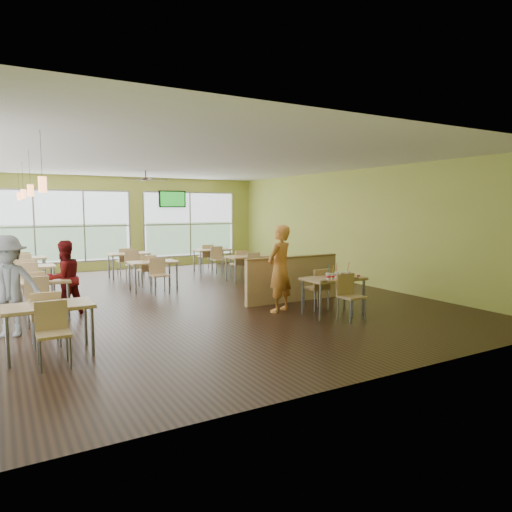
# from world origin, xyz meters

# --- Properties ---
(room) EXTENTS (12.00, 12.04, 3.20)m
(room) POSITION_xyz_m (0.00, 0.00, 1.60)
(room) COLOR black
(room) RESTS_ON ground
(window_bays) EXTENTS (9.24, 10.24, 2.38)m
(window_bays) POSITION_xyz_m (-2.65, 3.08, 1.48)
(window_bays) COLOR white
(window_bays) RESTS_ON room
(main_table) EXTENTS (1.22, 1.52, 0.87)m
(main_table) POSITION_xyz_m (2.00, -3.00, 0.63)
(main_table) COLOR tan
(main_table) RESTS_ON floor
(half_wall_divider) EXTENTS (2.40, 0.14, 1.04)m
(half_wall_divider) POSITION_xyz_m (2.00, -1.55, 0.52)
(half_wall_divider) COLOR tan
(half_wall_divider) RESTS_ON floor
(dining_tables) EXTENTS (6.92, 8.72, 0.87)m
(dining_tables) POSITION_xyz_m (-1.05, 1.71, 0.63)
(dining_tables) COLOR tan
(dining_tables) RESTS_ON floor
(pendant_lights) EXTENTS (0.11, 7.31, 0.86)m
(pendant_lights) POSITION_xyz_m (-3.20, 0.68, 2.45)
(pendant_lights) COLOR #2D2119
(pendant_lights) RESTS_ON ceiling
(ceiling_fan) EXTENTS (1.25, 1.25, 0.29)m
(ceiling_fan) POSITION_xyz_m (-0.00, 3.00, 2.95)
(ceiling_fan) COLOR #2D2119
(ceiling_fan) RESTS_ON ceiling
(tv_backwall) EXTENTS (1.00, 0.07, 0.60)m
(tv_backwall) POSITION_xyz_m (1.80, 5.90, 2.45)
(tv_backwall) COLOR black
(tv_backwall) RESTS_ON wall_back
(man_plaid) EXTENTS (0.77, 0.65, 1.79)m
(man_plaid) POSITION_xyz_m (1.20, -2.26, 0.89)
(man_plaid) COLOR red
(man_plaid) RESTS_ON floor
(patron_maroon) EXTENTS (0.89, 0.80, 1.49)m
(patron_maroon) POSITION_xyz_m (-2.67, -0.42, 0.75)
(patron_maroon) COLOR #610E0E
(patron_maroon) RESTS_ON floor
(patron_grey) EXTENTS (1.23, 0.93, 1.68)m
(patron_grey) POSITION_xyz_m (-3.67, -1.57, 0.84)
(patron_grey) COLOR slate
(patron_grey) RESTS_ON floor
(cup_blue) EXTENTS (0.10, 0.10, 0.36)m
(cup_blue) POSITION_xyz_m (1.70, -3.21, 0.82)
(cup_blue) COLOR white
(cup_blue) RESTS_ON main_table
(cup_yellow) EXTENTS (0.08, 0.08, 0.30)m
(cup_yellow) POSITION_xyz_m (1.83, -3.19, 0.81)
(cup_yellow) COLOR white
(cup_yellow) RESTS_ON main_table
(cup_red_near) EXTENTS (0.09, 0.09, 0.32)m
(cup_red_near) POSITION_xyz_m (2.02, -3.07, 0.81)
(cup_red_near) COLOR white
(cup_red_near) RESTS_ON main_table
(cup_red_far) EXTENTS (0.09, 0.09, 0.32)m
(cup_red_far) POSITION_xyz_m (2.29, -3.10, 0.82)
(cup_red_far) COLOR white
(cup_red_far) RESTS_ON main_table
(food_basket) EXTENTS (0.22, 0.22, 0.05)m
(food_basket) POSITION_xyz_m (2.41, -2.90, 0.78)
(food_basket) COLOR black
(food_basket) RESTS_ON main_table
(ketchup_cup) EXTENTS (0.06, 0.06, 0.03)m
(ketchup_cup) POSITION_xyz_m (2.53, -3.14, 0.76)
(ketchup_cup) COLOR #A61D12
(ketchup_cup) RESTS_ON main_table
(wrapper_left) EXTENTS (0.17, 0.15, 0.04)m
(wrapper_left) POSITION_xyz_m (1.52, -3.30, 0.77)
(wrapper_left) COLOR #A47F4F
(wrapper_left) RESTS_ON main_table
(wrapper_mid) EXTENTS (0.24, 0.23, 0.05)m
(wrapper_mid) POSITION_xyz_m (2.04, -2.81, 0.77)
(wrapper_mid) COLOR #A47F4F
(wrapper_mid) RESTS_ON main_table
(wrapper_right) EXTENTS (0.14, 0.13, 0.03)m
(wrapper_right) POSITION_xyz_m (2.32, -3.30, 0.77)
(wrapper_right) COLOR #A47F4F
(wrapper_right) RESTS_ON main_table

